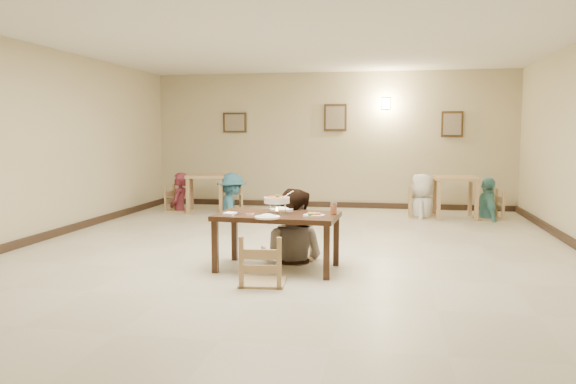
% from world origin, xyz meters
% --- Properties ---
extents(floor, '(10.00, 10.00, 0.00)m').
position_xyz_m(floor, '(0.00, 0.00, 0.00)').
color(floor, '#BCB49D').
rests_on(floor, ground).
extents(ceiling, '(10.00, 10.00, 0.00)m').
position_xyz_m(ceiling, '(0.00, 0.00, 3.00)').
color(ceiling, silver).
rests_on(ceiling, wall_back).
extents(wall_back, '(10.00, 0.00, 10.00)m').
position_xyz_m(wall_back, '(0.00, 5.00, 1.50)').
color(wall_back, tan).
rests_on(wall_back, floor).
extents(wall_front, '(10.00, 0.00, 10.00)m').
position_xyz_m(wall_front, '(0.00, -5.00, 1.50)').
color(wall_front, tan).
rests_on(wall_front, floor).
extents(wall_left, '(0.00, 10.00, 10.00)m').
position_xyz_m(wall_left, '(-4.00, 0.00, 1.50)').
color(wall_left, tan).
rests_on(wall_left, floor).
extents(baseboard_back, '(8.00, 0.06, 0.12)m').
position_xyz_m(baseboard_back, '(0.00, 4.97, 0.06)').
color(baseboard_back, black).
rests_on(baseboard_back, floor).
extents(baseboard_left, '(0.06, 10.00, 0.12)m').
position_xyz_m(baseboard_left, '(-3.97, 0.00, 0.06)').
color(baseboard_left, black).
rests_on(baseboard_left, floor).
extents(picture_a, '(0.55, 0.04, 0.45)m').
position_xyz_m(picture_a, '(-2.20, 4.96, 1.90)').
color(picture_a, '#342312').
rests_on(picture_a, wall_back).
extents(picture_b, '(0.50, 0.04, 0.60)m').
position_xyz_m(picture_b, '(0.10, 4.96, 2.00)').
color(picture_b, '#342312').
rests_on(picture_b, wall_back).
extents(picture_c, '(0.45, 0.04, 0.55)m').
position_xyz_m(picture_c, '(2.60, 4.96, 1.85)').
color(picture_c, '#342312').
rests_on(picture_c, wall_back).
extents(wall_sconce, '(0.16, 0.05, 0.22)m').
position_xyz_m(wall_sconce, '(1.20, 4.96, 2.30)').
color(wall_sconce, '#FFD88C').
rests_on(wall_sconce, wall_back).
extents(main_table, '(1.51, 0.91, 0.69)m').
position_xyz_m(main_table, '(-0.02, -0.91, 0.61)').
color(main_table, '#341D11').
rests_on(main_table, floor).
extents(chair_far, '(0.46, 0.46, 0.99)m').
position_xyz_m(chair_far, '(0.10, -0.26, 0.49)').
color(chair_far, tan).
rests_on(chair_far, floor).
extents(chair_near, '(0.49, 0.49, 1.05)m').
position_xyz_m(chair_near, '(-0.05, -1.58, 0.52)').
color(chair_near, tan).
rests_on(chair_near, floor).
extents(main_diner, '(1.03, 0.87, 1.89)m').
position_xyz_m(main_diner, '(0.07, -0.37, 0.94)').
color(main_diner, gray).
rests_on(main_diner, floor).
extents(curry_warmer, '(0.35, 0.31, 0.28)m').
position_xyz_m(curry_warmer, '(-0.03, -0.90, 0.85)').
color(curry_warmer, silver).
rests_on(curry_warmer, main_table).
extents(rice_plate_far, '(0.29, 0.29, 0.07)m').
position_xyz_m(rice_plate_far, '(-0.02, -0.62, 0.70)').
color(rice_plate_far, white).
rests_on(rice_plate_far, main_table).
extents(rice_plate_near, '(0.29, 0.29, 0.07)m').
position_xyz_m(rice_plate_near, '(-0.06, -1.28, 0.70)').
color(rice_plate_near, white).
rests_on(rice_plate_near, main_table).
extents(fried_plate, '(0.26, 0.26, 0.06)m').
position_xyz_m(fried_plate, '(0.45, -1.06, 0.71)').
color(fried_plate, white).
rests_on(fried_plate, main_table).
extents(chili_dish, '(0.10, 0.10, 0.02)m').
position_xyz_m(chili_dish, '(-0.32, -1.05, 0.70)').
color(chili_dish, white).
rests_on(chili_dish, main_table).
extents(napkin_cutlery, '(0.17, 0.25, 0.03)m').
position_xyz_m(napkin_cutlery, '(-0.55, -1.11, 0.70)').
color(napkin_cutlery, white).
rests_on(napkin_cutlery, main_table).
extents(drink_glass, '(0.08, 0.08, 0.15)m').
position_xyz_m(drink_glass, '(0.66, -0.86, 0.76)').
color(drink_glass, white).
rests_on(drink_glass, main_table).
extents(bg_table_left, '(0.97, 0.97, 0.79)m').
position_xyz_m(bg_table_left, '(-2.51, 3.77, 0.65)').
color(bg_table_left, '#A58157').
rests_on(bg_table_left, floor).
extents(bg_table_right, '(0.85, 0.85, 0.82)m').
position_xyz_m(bg_table_right, '(2.57, 3.79, 0.68)').
color(bg_table_right, '#A58157').
rests_on(bg_table_right, floor).
extents(bg_chair_ll, '(0.49, 0.49, 1.04)m').
position_xyz_m(bg_chair_ll, '(-3.10, 3.76, 0.52)').
color(bg_chair_ll, tan).
rests_on(bg_chair_ll, floor).
extents(bg_chair_lr, '(0.42, 0.42, 0.90)m').
position_xyz_m(bg_chair_lr, '(-1.93, 3.71, 0.45)').
color(bg_chair_lr, tan).
rests_on(bg_chair_lr, floor).
extents(bg_chair_rl, '(0.51, 0.51, 1.09)m').
position_xyz_m(bg_chair_rl, '(1.95, 3.83, 0.55)').
color(bg_chair_rl, tan).
rests_on(bg_chair_rl, floor).
extents(bg_chair_rr, '(0.50, 0.50, 1.07)m').
position_xyz_m(bg_chair_rr, '(3.19, 3.81, 0.53)').
color(bg_chair_rr, tan).
rests_on(bg_chair_rr, floor).
extents(bg_diner_a, '(0.42, 0.62, 1.65)m').
position_xyz_m(bg_diner_a, '(-3.10, 3.76, 0.82)').
color(bg_diner_a, maroon).
rests_on(bg_diner_a, floor).
extents(bg_diner_b, '(1.06, 1.25, 1.68)m').
position_xyz_m(bg_diner_b, '(-1.93, 3.71, 0.84)').
color(bg_diner_b, teal).
rests_on(bg_diner_b, floor).
extents(bg_diner_c, '(0.63, 0.89, 1.72)m').
position_xyz_m(bg_diner_c, '(1.95, 3.83, 0.86)').
color(bg_diner_c, silver).
rests_on(bg_diner_c, floor).
extents(bg_diner_d, '(0.52, 1.00, 1.63)m').
position_xyz_m(bg_diner_d, '(3.19, 3.81, 0.81)').
color(bg_diner_d, teal).
rests_on(bg_diner_d, floor).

